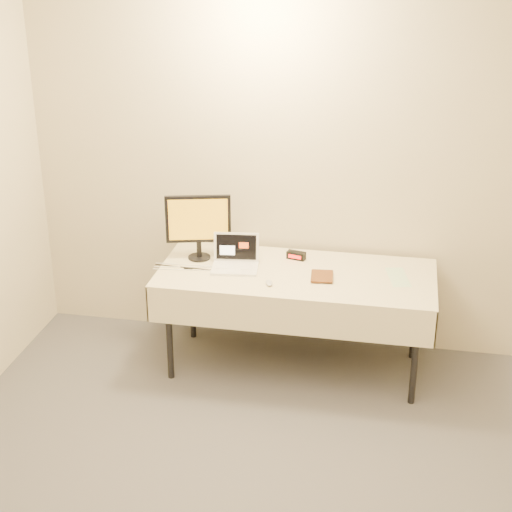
% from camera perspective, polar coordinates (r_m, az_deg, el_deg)
% --- Properties ---
extents(back_wall, '(4.00, 0.10, 2.70)m').
position_cam_1_polar(back_wall, '(5.49, 3.77, 6.57)').
color(back_wall, beige).
rests_on(back_wall, ground).
extents(table, '(1.86, 0.81, 0.74)m').
position_cam_1_polar(table, '(5.31, 2.94, -1.81)').
color(table, black).
rests_on(table, ground).
extents(laptop, '(0.34, 0.28, 0.22)m').
position_cam_1_polar(laptop, '(5.34, -1.51, -0.26)').
color(laptop, white).
rests_on(laptop, table).
extents(monitor, '(0.44, 0.19, 0.46)m').
position_cam_1_polar(monitor, '(5.41, -4.22, 2.48)').
color(monitor, black).
rests_on(monitor, table).
extents(book, '(0.15, 0.03, 0.19)m').
position_cam_1_polar(book, '(5.18, 4.05, -0.60)').
color(book, brown).
rests_on(book, table).
extents(alarm_clock, '(0.14, 0.08, 0.05)m').
position_cam_1_polar(alarm_clock, '(5.48, 2.94, 0.04)').
color(alarm_clock, black).
rests_on(alarm_clock, table).
extents(clicker, '(0.07, 0.10, 0.02)m').
position_cam_1_polar(clicker, '(5.10, 0.96, -1.96)').
color(clicker, '#B4B4B6').
rests_on(clicker, table).
extents(paper_form, '(0.18, 0.33, 0.00)m').
position_cam_1_polar(paper_form, '(5.29, 10.29, -1.52)').
color(paper_form, '#B9E0B2').
rests_on(paper_form, table).
extents(usb_dongle, '(0.06, 0.03, 0.01)m').
position_cam_1_polar(usb_dongle, '(5.34, -4.96, -0.92)').
color(usb_dongle, black).
rests_on(usb_dongle, table).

